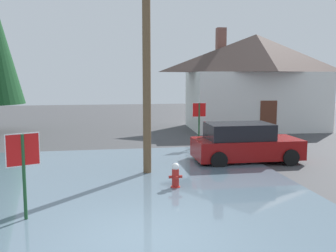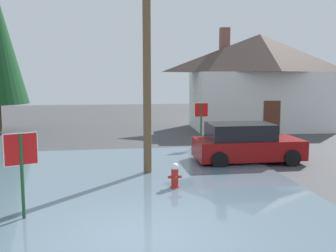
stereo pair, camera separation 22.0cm
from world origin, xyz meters
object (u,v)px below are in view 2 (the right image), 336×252
Objects in this scene: stop_sign_far at (201,116)px; stop_sign_near at (21,159)px; fire_hydrant at (175,177)px; utility_pole at (147,57)px; house at (259,80)px; parked_car at (246,144)px.

stop_sign_near is at bearing -126.37° from stop_sign_far.
fire_hydrant is 0.38× the size of stop_sign_far.
utility_pole reaches higher than house.
utility_pole is at bearing -127.26° from house.
utility_pole is at bearing -161.64° from parked_car.
fire_hydrant is at bearing -109.78° from stop_sign_far.
fire_hydrant is 0.09× the size of house.
fire_hydrant is (3.97, 2.05, -1.11)m from stop_sign_near.
stop_sign_near is 0.98× the size of stop_sign_far.
parked_car is at bearing 36.03° from stop_sign_near.
stop_sign_near is 10.67m from stop_sign_far.
parked_car is (1.07, -3.21, -0.79)m from stop_sign_far.
stop_sign_far is at bearing 53.63° from stop_sign_near.
utility_pole is 6.01m from stop_sign_far.
parked_car is at bearing 44.22° from fire_hydrant.
utility_pole is at bearing 107.83° from fire_hydrant.
house is at bearing 66.18° from parked_car.
parked_car is (-4.20, -9.51, -2.41)m from house.
utility_pole is 0.85× the size of house.
house is at bearing 50.10° from stop_sign_far.
house is at bearing 52.74° from utility_pole.
stop_sign_near is 4.61m from fire_hydrant.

